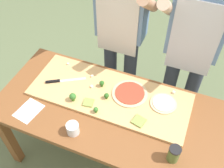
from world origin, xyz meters
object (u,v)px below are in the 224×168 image
at_px(pizza_slice_center, 88,103).
at_px(recipe_note, 29,111).
at_px(broccoli_floret_center_left, 96,110).
at_px(flour_cup, 73,129).
at_px(cheese_crumble_d, 68,64).
at_px(pizza_whole_white_garlic, 163,103).
at_px(chefs_knife, 60,81).
at_px(pizza_slice_near_right, 139,121).
at_px(cheese_crumble_b, 92,86).
at_px(broccoli_floret_front_left, 102,83).
at_px(broccoli_floret_back_right, 73,97).
at_px(prep_table, 110,117).
at_px(broccoli_floret_front_mid, 106,96).
at_px(cook_left, 121,25).
at_px(cook_right, 193,42).
at_px(cheese_crumble_a, 92,76).
at_px(sauce_jar, 174,154).
at_px(pizza_whole_tomato_red, 130,93).
at_px(cheese_crumble_c, 174,92).

bearing_deg(pizza_slice_center, recipe_note, -150.85).
height_order(broccoli_floret_center_left, flour_cup, flour_cup).
bearing_deg(cheese_crumble_d, pizza_whole_white_garlic, -7.29).
bearing_deg(chefs_knife, broccoli_floret_center_left, -23.25).
xyz_separation_m(chefs_knife, pizza_whole_white_garlic, (0.80, 0.09, 0.00)).
height_order(pizza_slice_near_right, recipe_note, pizza_slice_near_right).
height_order(pizza_slice_center, cheese_crumble_b, cheese_crumble_b).
bearing_deg(pizza_whole_white_garlic, broccoli_floret_front_left, -178.88).
xyz_separation_m(pizza_whole_white_garlic, broccoli_floret_back_right, (-0.62, -0.21, 0.03)).
bearing_deg(recipe_note, cheese_crumble_b, 46.99).
relative_size(prep_table, cheese_crumble_b, 96.25).
relative_size(broccoli_floret_back_right, flour_cup, 0.81).
relative_size(prep_table, broccoli_floret_back_right, 24.51).
bearing_deg(broccoli_floret_front_mid, broccoli_floret_front_left, 129.28).
bearing_deg(cook_left, prep_table, -75.59).
height_order(broccoli_floret_back_right, cheese_crumble_d, broccoli_floret_back_right).
xyz_separation_m(recipe_note, cook_right, (0.96, 0.88, 0.25)).
distance_m(prep_table, broccoli_floret_front_left, 0.26).
height_order(broccoli_floret_center_left, broccoli_floret_front_left, broccoli_floret_front_left).
height_order(cheese_crumble_a, cook_left, cook_left).
bearing_deg(cheese_crumble_b, flour_cup, -83.26).
xyz_separation_m(pizza_slice_near_right, cheese_crumble_d, (-0.72, 0.32, 0.00)).
bearing_deg(broccoli_floret_front_mid, flour_cup, -106.52).
xyz_separation_m(pizza_slice_center, broccoli_floret_back_right, (-0.11, -0.02, 0.03)).
height_order(pizza_slice_near_right, sauce_jar, sauce_jar).
bearing_deg(broccoli_floret_front_left, pizza_whole_white_garlic, 1.12).
bearing_deg(cook_left, recipe_note, -112.53).
bearing_deg(broccoli_floret_back_right, cheese_crumble_b, 66.68).
xyz_separation_m(cook_left, cook_right, (0.59, 0.00, 0.00)).
bearing_deg(cheese_crumble_d, cook_left, 49.27).
height_order(cheese_crumble_a, sauce_jar, sauce_jar).
bearing_deg(pizza_slice_near_right, broccoli_floret_front_left, 150.94).
height_order(broccoli_floret_center_left, recipe_note, broccoli_floret_center_left).
relative_size(pizza_whole_white_garlic, broccoli_floret_front_mid, 3.82).
bearing_deg(pizza_whole_tomato_red, cheese_crumble_d, 169.30).
height_order(chefs_knife, flour_cup, flour_cup).
relative_size(cheese_crumble_b, recipe_note, 0.09).
bearing_deg(cheese_crumble_b, pizza_whole_tomato_red, 8.82).
distance_m(prep_table, flour_cup, 0.34).
distance_m(cheese_crumble_a, cheese_crumble_d, 0.25).
xyz_separation_m(pizza_whole_tomato_red, broccoli_floret_center_left, (-0.16, -0.25, 0.02)).
relative_size(cheese_crumble_a, cheese_crumble_d, 1.11).
bearing_deg(pizza_slice_center, prep_table, 8.89).
height_order(pizza_whole_tomato_red, flour_cup, flour_cup).
bearing_deg(broccoli_floret_front_left, recipe_note, -135.42).
bearing_deg(cheese_crumble_c, pizza_slice_near_right, -115.57).
bearing_deg(broccoli_floret_back_right, flour_cup, -62.67).
xyz_separation_m(pizza_whole_tomato_red, cheese_crumble_d, (-0.58, 0.11, -0.00)).
xyz_separation_m(broccoli_floret_center_left, cook_left, (-0.09, 0.73, 0.20)).
bearing_deg(prep_table, chefs_knife, 169.38).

